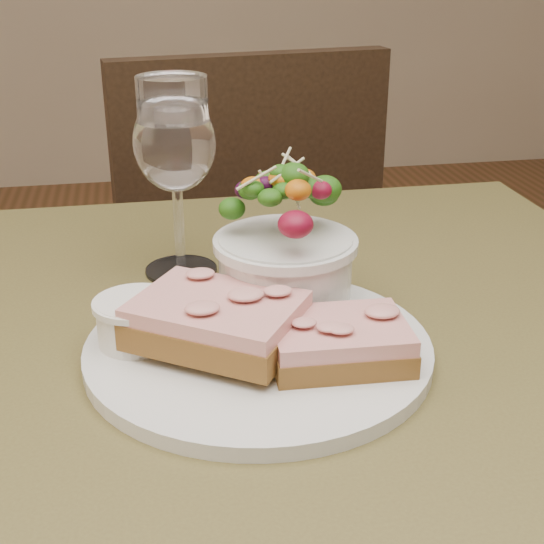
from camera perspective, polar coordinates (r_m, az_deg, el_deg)
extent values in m
cube|color=#4C4120|center=(0.61, -1.35, -8.03)|extent=(0.80, 0.80, 0.04)
cylinder|color=black|center=(1.17, 13.05, -13.16)|extent=(0.05, 0.05, 0.71)
cube|color=black|center=(1.42, -3.65, -1.13)|extent=(0.48, 0.48, 0.04)
cube|color=black|center=(1.17, -1.43, 5.14)|extent=(0.42, 0.10, 0.45)
cube|color=black|center=(1.53, -3.43, -8.78)|extent=(0.41, 0.41, 0.45)
cylinder|color=silver|center=(0.60, -1.03, -5.76)|extent=(0.27, 0.27, 0.01)
cube|color=#4D3014|center=(0.57, 5.04, -5.74)|extent=(0.10, 0.08, 0.02)
cube|color=beige|center=(0.56, 5.09, -4.42)|extent=(0.10, 0.08, 0.01)
cube|color=#4D3014|center=(0.58, -4.14, -4.16)|extent=(0.15, 0.14, 0.02)
cube|color=beige|center=(0.57, -4.19, -2.67)|extent=(0.15, 0.14, 0.01)
cylinder|color=silver|center=(0.59, -10.17, -3.65)|extent=(0.06, 0.06, 0.04)
cylinder|color=brown|center=(0.59, -10.27, -2.35)|extent=(0.05, 0.05, 0.01)
cylinder|color=silver|center=(0.64, 1.00, 0.09)|extent=(0.11, 0.11, 0.06)
ellipsoid|color=#143609|center=(0.62, 1.04, 4.85)|extent=(0.10, 0.10, 0.06)
ellipsoid|color=#143609|center=(0.66, -6.55, -1.65)|extent=(0.04, 0.04, 0.01)
sphere|color=maroon|center=(0.65, -7.82, -1.73)|extent=(0.02, 0.02, 0.02)
cylinder|color=white|center=(0.75, -6.84, 0.15)|extent=(0.07, 0.07, 0.00)
cylinder|color=white|center=(0.73, -7.02, 3.53)|extent=(0.01, 0.01, 0.09)
ellipsoid|color=white|center=(0.71, -7.35, 9.63)|extent=(0.08, 0.08, 0.09)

